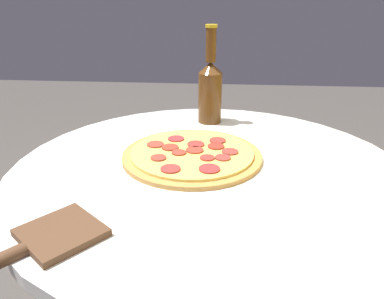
{
  "coord_description": "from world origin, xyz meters",
  "views": [
    {
      "loc": [
        0.73,
        0.02,
        1.11
      ],
      "look_at": [
        -0.05,
        -0.04,
        0.78
      ],
      "focal_mm": 35.0,
      "sensor_mm": 36.0,
      "label": 1
    }
  ],
  "objects": [
    {
      "name": "table",
      "position": [
        0.0,
        0.0,
        0.54
      ],
      "size": [
        0.86,
        0.86,
        0.76
      ],
      "color": "silver",
      "rests_on": "ground_plane"
    },
    {
      "name": "pizza",
      "position": [
        -0.05,
        -0.04,
        0.77
      ],
      "size": [
        0.32,
        0.32,
        0.02
      ],
      "color": "#C68E47",
      "rests_on": "table"
    },
    {
      "name": "beer_bottle",
      "position": [
        -0.3,
        -0.01,
        0.86
      ],
      "size": [
        0.07,
        0.07,
        0.27
      ],
      "color": "#563314",
      "rests_on": "table"
    },
    {
      "name": "pizza_paddle",
      "position": [
        0.29,
        -0.24,
        0.76
      ],
      "size": [
        0.22,
        0.2,
        0.02
      ],
      "rotation": [
        0.0,
        0.0,
        -0.7
      ],
      "color": "brown",
      "rests_on": "table"
    }
  ]
}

